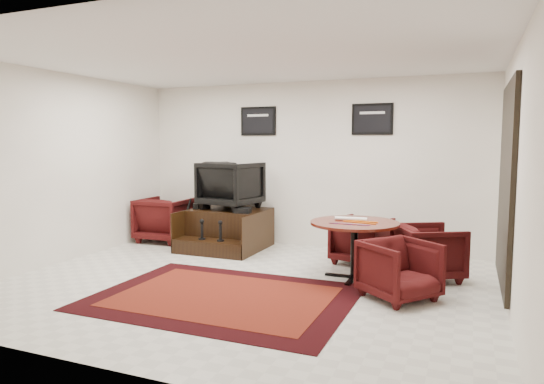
{
  "coord_description": "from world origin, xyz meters",
  "views": [
    {
      "loc": [
        2.58,
        -5.38,
        1.78
      ],
      "look_at": [
        0.01,
        0.9,
        1.08
      ],
      "focal_mm": 32.0,
      "sensor_mm": 36.0,
      "label": 1
    }
  ],
  "objects_px": {
    "shine_chair": "(231,182)",
    "table_chair_back": "(362,238)",
    "shine_podium": "(228,230)",
    "meeting_table": "(355,229)",
    "table_chair_corner": "(399,267)",
    "armchair_side": "(165,217)",
    "table_chair_window": "(428,249)"
  },
  "relations": [
    {
      "from": "shine_chair",
      "to": "table_chair_back",
      "type": "distance_m",
      "value": 2.45
    },
    {
      "from": "table_chair_corner",
      "to": "shine_podium",
      "type": "bearing_deg",
      "value": 100.64
    },
    {
      "from": "shine_podium",
      "to": "table_chair_back",
      "type": "height_order",
      "value": "table_chair_back"
    },
    {
      "from": "shine_podium",
      "to": "table_chair_back",
      "type": "xyz_separation_m",
      "value": [
        2.32,
        -0.19,
        0.08
      ]
    },
    {
      "from": "table_chair_back",
      "to": "table_chair_window",
      "type": "bearing_deg",
      "value": 167.34
    },
    {
      "from": "shine_chair",
      "to": "armchair_side",
      "type": "distance_m",
      "value": 1.46
    },
    {
      "from": "shine_podium",
      "to": "armchair_side",
      "type": "xyz_separation_m",
      "value": [
        -1.3,
        0.07,
        0.14
      ]
    },
    {
      "from": "table_chair_window",
      "to": "shine_podium",
      "type": "bearing_deg",
      "value": 50.26
    },
    {
      "from": "shine_chair",
      "to": "table_chair_back",
      "type": "relative_size",
      "value": 1.19
    },
    {
      "from": "shine_podium",
      "to": "meeting_table",
      "type": "xyz_separation_m",
      "value": [
        2.4,
        -1.03,
        0.36
      ]
    },
    {
      "from": "table_chair_window",
      "to": "table_chair_corner",
      "type": "height_order",
      "value": "table_chair_window"
    },
    {
      "from": "armchair_side",
      "to": "meeting_table",
      "type": "bearing_deg",
      "value": 161.42
    },
    {
      "from": "shine_podium",
      "to": "table_chair_corner",
      "type": "xyz_separation_m",
      "value": [
        3.06,
        -1.67,
        0.07
      ]
    },
    {
      "from": "shine_podium",
      "to": "armchair_side",
      "type": "height_order",
      "value": "armchair_side"
    },
    {
      "from": "armchair_side",
      "to": "shine_podium",
      "type": "bearing_deg",
      "value": 174.99
    },
    {
      "from": "armchair_side",
      "to": "table_chair_corner",
      "type": "xyz_separation_m",
      "value": [
        4.36,
        -1.74,
        -0.06
      ]
    },
    {
      "from": "shine_podium",
      "to": "table_chair_window",
      "type": "bearing_deg",
      "value": -11.54
    },
    {
      "from": "table_chair_window",
      "to": "table_chair_corner",
      "type": "bearing_deg",
      "value": 138.37
    },
    {
      "from": "shine_chair",
      "to": "armchair_side",
      "type": "relative_size",
      "value": 1.03
    },
    {
      "from": "armchair_side",
      "to": "table_chair_window",
      "type": "height_order",
      "value": "armchair_side"
    },
    {
      "from": "shine_podium",
      "to": "armchair_side",
      "type": "bearing_deg",
      "value": 177.03
    },
    {
      "from": "table_chair_window",
      "to": "table_chair_corner",
      "type": "distance_m",
      "value": 1.02
    },
    {
      "from": "shine_chair",
      "to": "table_chair_window",
      "type": "distance_m",
      "value": 3.47
    },
    {
      "from": "armchair_side",
      "to": "table_chair_back",
      "type": "distance_m",
      "value": 3.64
    },
    {
      "from": "shine_podium",
      "to": "shine_chair",
      "type": "relative_size",
      "value": 1.45
    },
    {
      "from": "armchair_side",
      "to": "meeting_table",
      "type": "distance_m",
      "value": 3.87
    },
    {
      "from": "table_chair_corner",
      "to": "armchair_side",
      "type": "bearing_deg",
      "value": 107.54
    },
    {
      "from": "table_chair_back",
      "to": "table_chair_corner",
      "type": "distance_m",
      "value": 1.65
    },
    {
      "from": "meeting_table",
      "to": "table_chair_back",
      "type": "bearing_deg",
      "value": 94.97
    },
    {
      "from": "meeting_table",
      "to": "table_chair_corner",
      "type": "relative_size",
      "value": 1.55
    },
    {
      "from": "armchair_side",
      "to": "table_chair_back",
      "type": "relative_size",
      "value": 1.15
    },
    {
      "from": "table_chair_window",
      "to": "armchair_side",
      "type": "bearing_deg",
      "value": 52.65
    }
  ]
}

